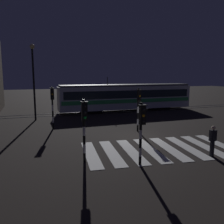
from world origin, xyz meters
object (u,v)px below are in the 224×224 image
object	(u,v)px
traffic_light_corner_near_left	(84,121)
traffic_light_corner_far_left	(52,101)
traffic_light_kerb_mid_left	(142,125)
street_lamp_trackside_left	(33,73)
traffic_light_median_centre	(139,103)
tram	(127,97)
pedestrian_waiting_at_kerb	(213,141)

from	to	relation	value
traffic_light_corner_near_left	traffic_light_corner_far_left	size ratio (longest dim) A/B	0.93
traffic_light_kerb_mid_left	traffic_light_corner_far_left	bearing A→B (deg)	108.63
traffic_light_corner_near_left	street_lamp_trackside_left	world-z (taller)	street_lamp_trackside_left
traffic_light_median_centre	tram	size ratio (longest dim) A/B	0.21
traffic_light_corner_near_left	pedestrian_waiting_at_kerb	xyz separation A→B (m)	(6.80, -1.41, -1.26)
traffic_light_corner_far_left	traffic_light_corner_near_left	bearing A→B (deg)	-84.72
traffic_light_corner_near_left	pedestrian_waiting_at_kerb	size ratio (longest dim) A/B	1.90
traffic_light_corner_near_left	street_lamp_trackside_left	size ratio (longest dim) A/B	0.45
traffic_light_median_centre	traffic_light_corner_far_left	world-z (taller)	traffic_light_corner_far_left
traffic_light_corner_near_left	pedestrian_waiting_at_kerb	bearing A→B (deg)	-11.72
traffic_light_kerb_mid_left	street_lamp_trackside_left	bearing A→B (deg)	108.10
pedestrian_waiting_at_kerb	street_lamp_trackside_left	bearing A→B (deg)	122.38
street_lamp_trackside_left	pedestrian_waiting_at_kerb	distance (m)	16.93
traffic_light_corner_far_left	pedestrian_waiting_at_kerb	bearing A→B (deg)	-52.14
street_lamp_trackside_left	tram	xyz separation A→B (m)	(10.79, 2.86, -2.81)
traffic_light_corner_far_left	street_lamp_trackside_left	size ratio (longest dim) A/B	0.48
traffic_light_median_centre	pedestrian_waiting_at_kerb	distance (m)	6.90
traffic_light_corner_far_left	pedestrian_waiting_at_kerb	size ratio (longest dim) A/B	2.04
traffic_light_corner_far_left	street_lamp_trackside_left	world-z (taller)	street_lamp_trackside_left
traffic_light_kerb_mid_left	traffic_light_corner_near_left	bearing A→B (deg)	151.27
tram	pedestrian_waiting_at_kerb	xyz separation A→B (m)	(-1.94, -16.81, -0.87)
traffic_light_corner_far_left	street_lamp_trackside_left	xyz separation A→B (m)	(-1.28, 4.21, 2.26)
traffic_light_median_centre	traffic_light_corner_far_left	bearing A→B (deg)	153.55
traffic_light_corner_near_left	traffic_light_median_centre	world-z (taller)	traffic_light_median_centre
traffic_light_kerb_mid_left	traffic_light_median_centre	distance (m)	7.24
traffic_light_corner_far_left	tram	distance (m)	11.86
traffic_light_corner_near_left	street_lamp_trackside_left	bearing A→B (deg)	99.27
traffic_light_median_centre	street_lamp_trackside_left	bearing A→B (deg)	135.81
traffic_light_corner_near_left	tram	size ratio (longest dim) A/B	0.19
street_lamp_trackside_left	traffic_light_corner_near_left	bearing A→B (deg)	-80.73
street_lamp_trackside_left	traffic_light_corner_far_left	bearing A→B (deg)	-73.14
traffic_light_corner_near_left	traffic_light_corner_far_left	xyz separation A→B (m)	(-0.77, 8.33, 0.16)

